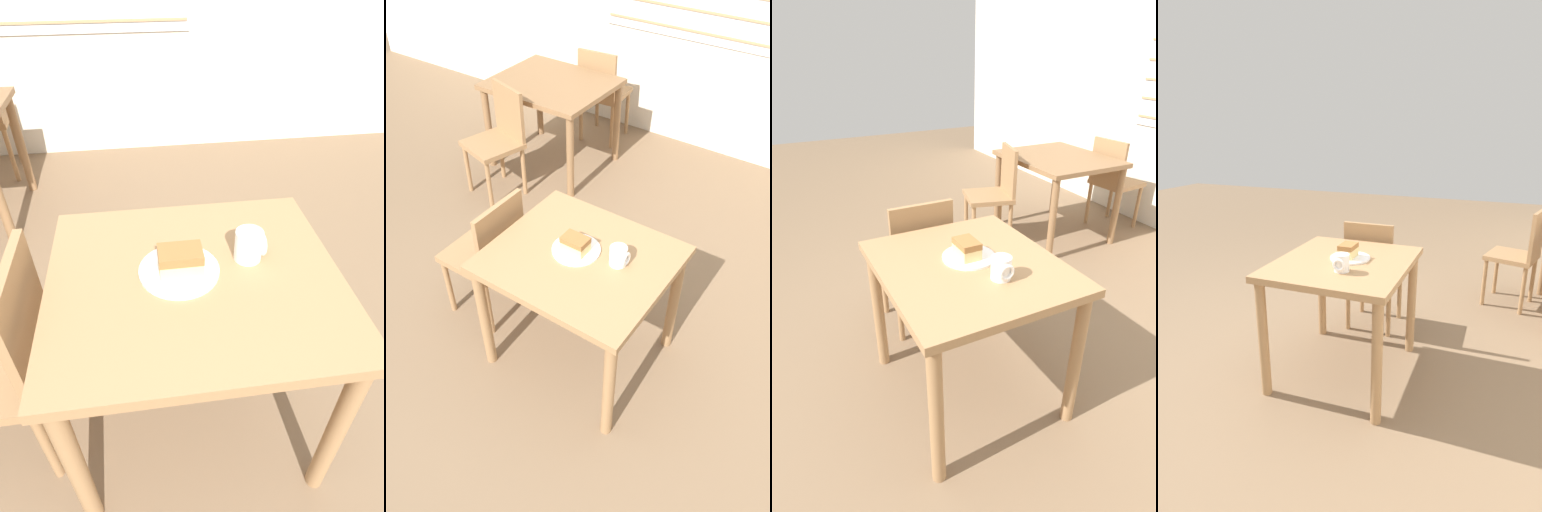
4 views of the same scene
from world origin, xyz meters
TOP-DOWN VIEW (x-y plane):
  - ground_plane at (0.00, 0.00)m, footprint 14.00×14.00m
  - dining_table_near at (-0.08, 0.33)m, footprint 0.90×0.80m
  - dining_table_far at (-1.50, 1.99)m, footprint 0.97×0.82m
  - chair_near_window at (-0.72, 0.30)m, footprint 0.39×0.39m
  - chair_far_corner at (-1.59, 1.38)m, footprint 0.48×0.48m
  - chair_far_opposite at (-1.38, 2.59)m, footprint 0.43×0.43m
  - plate at (-0.12, 0.35)m, footprint 0.25×0.25m
  - cake_slice at (-0.12, 0.34)m, footprint 0.13×0.09m
  - coffee_mug at (0.11, 0.39)m, footprint 0.10×0.09m

SIDE VIEW (x-z plane):
  - ground_plane at x=0.00m, z-range 0.00..0.00m
  - chair_near_window at x=-0.72m, z-range 0.05..0.94m
  - chair_far_corner at x=-1.59m, z-range 0.05..0.94m
  - chair_far_opposite at x=-1.38m, z-range 0.05..0.94m
  - dining_table_far at x=-1.50m, z-range 0.27..1.03m
  - dining_table_near at x=-0.08m, z-range 0.26..1.04m
  - plate at x=-0.12m, z-range 0.77..0.79m
  - coffee_mug at x=0.11m, z-range 0.77..0.88m
  - cake_slice at x=-0.12m, z-range 0.79..0.87m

